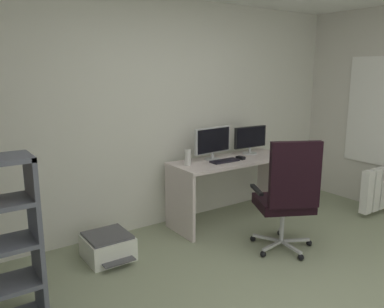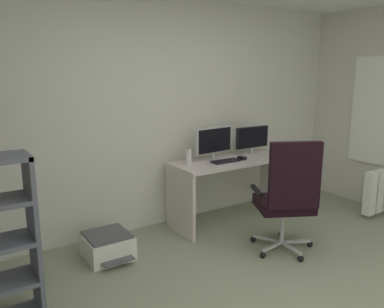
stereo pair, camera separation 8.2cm
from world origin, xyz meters
TOP-DOWN VIEW (x-y plane):
  - wall_back at (0.00, 2.27)m, footprint 5.26×0.10m
  - desk at (0.75, 1.83)m, footprint 1.48×0.57m
  - monitor_main at (0.54, 1.92)m, footprint 0.51×0.18m
  - monitor_secondary at (1.12, 1.92)m, footprint 0.47×0.18m
  - keyboard at (0.59, 1.76)m, footprint 0.34×0.13m
  - computer_mouse at (0.82, 1.75)m, footprint 0.07×0.11m
  - desktop_speaker at (0.16, 1.87)m, footprint 0.07×0.07m
  - office_chair at (0.64, 0.86)m, footprint 0.68×0.69m
  - printer at (-0.84, 1.74)m, footprint 0.42×0.51m
  - radiator at (2.53, 0.94)m, footprint 0.90×0.10m

SIDE VIEW (x-z plane):
  - printer at x=-0.84m, z-range 0.00..0.24m
  - radiator at x=2.53m, z-range 0.06..0.59m
  - desk at x=0.75m, z-range 0.18..0.93m
  - office_chair at x=0.64m, z-range 0.04..1.18m
  - keyboard at x=0.59m, z-range 0.75..0.77m
  - computer_mouse at x=0.82m, z-range 0.75..0.79m
  - desktop_speaker at x=0.16m, z-range 0.75..0.92m
  - monitor_secondary at x=1.12m, z-range 0.78..1.12m
  - monitor_main at x=0.54m, z-range 0.78..1.16m
  - wall_back at x=0.00m, z-range 0.00..2.54m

